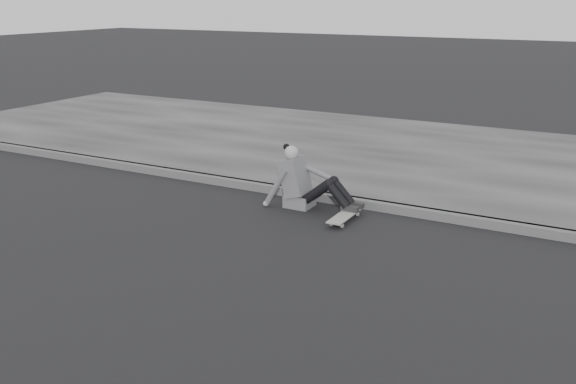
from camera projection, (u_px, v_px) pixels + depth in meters
name	position (u px, v px, depth m)	size (l,w,h in m)	color
ground	(409.00, 307.00, 6.11)	(80.00, 80.00, 0.00)	black
curb	(472.00, 220.00, 8.27)	(24.00, 0.16, 0.12)	#4D4D4D
sidewalk	(514.00, 167.00, 10.81)	(24.00, 6.00, 0.12)	#3B3B3B
skateboard	(345.00, 216.00, 8.41)	(0.20, 0.78, 0.09)	gray
seated_woman	(304.00, 182.00, 8.87)	(1.38, 0.46, 0.88)	#565659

